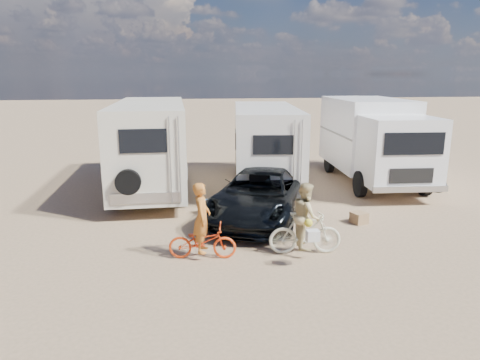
{
  "coord_description": "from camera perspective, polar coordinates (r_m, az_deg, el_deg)",
  "views": [
    {
      "loc": [
        -3.54,
        -9.36,
        4.31
      ],
      "look_at": [
        -1.83,
        2.86,
        1.3
      ],
      "focal_mm": 32.5,
      "sensor_mm": 36.0,
      "label": 1
    }
  ],
  "objects": [
    {
      "name": "dark_suv",
      "position": [
        13.31,
        2.67,
        -1.88
      ],
      "size": [
        4.33,
        5.83,
        1.47
      ],
      "primitive_type": "imported",
      "rotation": [
        0.0,
        0.0,
        -0.4
      ],
      "color": "black",
      "rests_on": "ground"
    },
    {
      "name": "rider_woman",
      "position": [
        10.71,
        8.59,
        -5.52
      ],
      "size": [
        0.69,
        0.84,
        1.62
      ],
      "primitive_type": "imported",
      "rotation": [
        0.0,
        0.0,
        1.48
      ],
      "color": "tan",
      "rests_on": "ground"
    },
    {
      "name": "bike_woman",
      "position": [
        10.81,
        8.54,
        -6.91
      ],
      "size": [
        1.81,
        0.67,
        1.07
      ],
      "primitive_type": "imported",
      "rotation": [
        0.0,
        0.0,
        1.48
      ],
      "color": "beige",
      "rests_on": "ground"
    },
    {
      "name": "bike_man",
      "position": [
        10.51,
        -4.97,
        -8.04
      ],
      "size": [
        1.68,
        0.79,
        0.85
      ],
      "primitive_type": "imported",
      "rotation": [
        0.0,
        0.0,
        1.43
      ],
      "color": "#F14411",
      "rests_on": "ground"
    },
    {
      "name": "crate",
      "position": [
        13.41,
        15.35,
        -4.81
      ],
      "size": [
        0.52,
        0.52,
        0.33
      ],
      "primitive_type": "cube",
      "rotation": [
        0.0,
        0.0,
        0.33
      ],
      "color": "#926E49",
      "rests_on": "ground"
    },
    {
      "name": "rv_main",
      "position": [
        17.05,
        3.34,
        4.36
      ],
      "size": [
        3.12,
        6.95,
        3.09
      ],
      "primitive_type": null,
      "rotation": [
        0.0,
        0.0,
        -0.12
      ],
      "color": "white",
      "rests_on": "ground"
    },
    {
      "name": "cooler",
      "position": [
        13.76,
        -3.66,
        -3.57
      ],
      "size": [
        0.66,
        0.55,
        0.46
      ],
      "primitive_type": "cube",
      "rotation": [
        0.0,
        0.0,
        0.26
      ],
      "color": "#2E518B",
      "rests_on": "ground"
    },
    {
      "name": "ground",
      "position": [
        10.89,
        11.89,
        -9.91
      ],
      "size": [
        140.0,
        140.0,
        0.0
      ],
      "primitive_type": "plane",
      "color": "tan",
      "rests_on": "ground"
    },
    {
      "name": "bike_parked",
      "position": [
        17.69,
        22.85,
        0.01
      ],
      "size": [
        1.8,
        1.28,
        0.9
      ],
      "primitive_type": "imported",
      "rotation": [
        0.0,
        0.0,
        1.12
      ],
      "color": "black",
      "rests_on": "ground"
    },
    {
      "name": "box_truck",
      "position": [
        18.26,
        17.2,
        4.77
      ],
      "size": [
        3.1,
        6.87,
        3.33
      ],
      "primitive_type": null,
      "rotation": [
        0.0,
        0.0,
        -0.06
      ],
      "color": "white",
      "rests_on": "ground"
    },
    {
      "name": "rv_left",
      "position": [
        16.73,
        -11.58,
        4.27
      ],
      "size": [
        2.52,
        7.72,
        3.29
      ],
      "primitive_type": null,
      "rotation": [
        0.0,
        0.0,
        0.01
      ],
      "color": "silver",
      "rests_on": "ground"
    },
    {
      "name": "rider_man",
      "position": [
        10.37,
        -5.02,
        -5.87
      ],
      "size": [
        0.49,
        0.67,
        1.69
      ],
      "primitive_type": "imported",
      "rotation": [
        0.0,
        0.0,
        1.43
      ],
      "color": "#BF6D26",
      "rests_on": "ground"
    }
  ]
}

